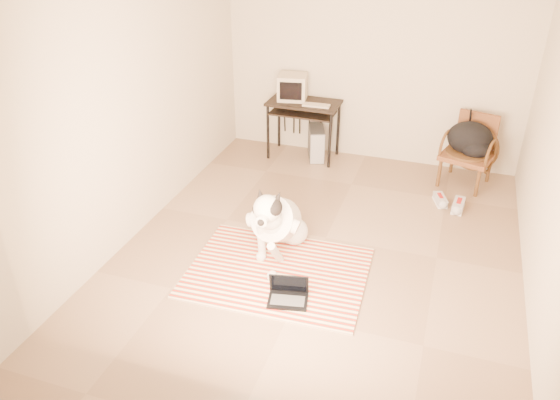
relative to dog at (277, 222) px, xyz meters
The scene contains 16 objects.
floor 0.68m from the dog, 41.95° to the left, with size 4.50×4.50×0.00m, color #927459.
wall_back 2.86m from the dog, 80.68° to the left, with size 4.50×4.50×0.00m, color beige.
wall_front 2.16m from the dog, 76.91° to the right, with size 4.50×4.50×0.00m, color beige.
wall_left 1.90m from the dog, 166.06° to the left, with size 4.50×4.50×0.00m, color beige.
wall_right 2.66m from the dog, ahead, with size 4.50×4.50×0.00m, color beige.
rug 0.52m from the dog, 70.21° to the right, with size 1.78×1.39×0.02m.
dog is the anchor object (origin of this frame).
laptop 0.87m from the dog, 63.68° to the right, with size 0.40×0.33×0.25m.
computer_desk 2.39m from the dog, 100.06° to the left, with size 0.98×0.55×0.81m.
crt_monitor 2.55m from the dog, 103.92° to the left, with size 0.43×0.42×0.34m.
desk_keyboard 2.29m from the dog, 95.33° to the left, with size 0.36×0.13×0.02m, color #C1B197.
pc_tower 2.37m from the dog, 95.44° to the left, with size 0.35×0.51×0.44m.
rattan_chair 2.87m from the dog, 51.27° to the left, with size 0.72×0.70×0.89m.
backpack 2.87m from the dog, 51.26° to the left, with size 0.55×0.50×0.41m.
sneaker_left 2.22m from the dog, 45.38° to the left, with size 0.20×0.30×0.10m.
sneaker_right 2.32m from the dog, 40.15° to the left, with size 0.16×0.32×0.11m.
Camera 1 is at (1.12, -4.86, 3.27)m, focal length 35.00 mm.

